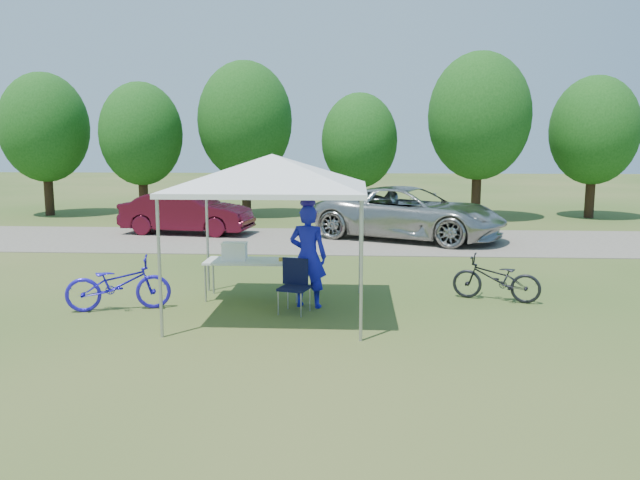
# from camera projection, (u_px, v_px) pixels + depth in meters

# --- Properties ---
(ground) EXTENTS (100.00, 100.00, 0.00)m
(ground) POSITION_uv_depth(u_px,v_px,m) (274.00, 312.00, 10.83)
(ground) COLOR #2D5119
(ground) RESTS_ON ground
(gravel_strip) EXTENTS (24.00, 5.00, 0.02)m
(gravel_strip) POSITION_uv_depth(u_px,v_px,m) (309.00, 240.00, 18.72)
(gravel_strip) COLOR gray
(gravel_strip) RESTS_ON ground
(canopy) EXTENTS (4.53, 4.53, 3.00)m
(canopy) POSITION_uv_depth(u_px,v_px,m) (272.00, 159.00, 10.42)
(canopy) COLOR #A5A5AA
(canopy) RESTS_ON ground
(treeline) EXTENTS (24.89, 4.28, 6.30)m
(treeline) POSITION_uv_depth(u_px,v_px,m) (313.00, 126.00, 24.15)
(treeline) COLOR #382314
(treeline) RESTS_ON ground
(folding_table) EXTENTS (1.79, 0.75, 0.74)m
(folding_table) POSITION_uv_depth(u_px,v_px,m) (253.00, 262.00, 11.70)
(folding_table) COLOR white
(folding_table) RESTS_ON ground
(folding_chair) EXTENTS (0.58, 0.61, 0.92)m
(folding_chair) POSITION_uv_depth(u_px,v_px,m) (295.00, 281.00, 10.80)
(folding_chair) COLOR black
(folding_chair) RESTS_ON ground
(cooler) EXTENTS (0.46, 0.31, 0.33)m
(cooler) POSITION_uv_depth(u_px,v_px,m) (235.00, 251.00, 11.69)
(cooler) COLOR white
(cooler) RESTS_ON folding_table
(ice_cream_cup) EXTENTS (0.09, 0.09, 0.06)m
(ice_cream_cup) POSITION_uv_depth(u_px,v_px,m) (281.00, 259.00, 11.61)
(ice_cream_cup) COLOR gold
(ice_cream_cup) RESTS_ON folding_table
(cyclist) EXTENTS (0.74, 0.55, 1.84)m
(cyclist) POSITION_uv_depth(u_px,v_px,m) (308.00, 256.00, 11.05)
(cyclist) COLOR #1717BB
(cyclist) RESTS_ON ground
(bike_blue) EXTENTS (1.89, 1.09, 0.94)m
(bike_blue) POSITION_uv_depth(u_px,v_px,m) (118.00, 284.00, 10.91)
(bike_blue) COLOR #2417CD
(bike_blue) RESTS_ON ground
(bike_dark) EXTENTS (1.70, 1.06, 0.84)m
(bike_dark) POSITION_uv_depth(u_px,v_px,m) (496.00, 279.00, 11.56)
(bike_dark) COLOR black
(bike_dark) RESTS_ON ground
(minivan) EXTENTS (6.27, 4.77, 1.58)m
(minivan) POSITION_uv_depth(u_px,v_px,m) (410.00, 213.00, 18.84)
(minivan) COLOR #A9AAA5
(minivan) RESTS_ON gravel_strip
(sedan) EXTENTS (4.32, 2.00, 1.37)m
(sedan) POSITION_uv_depth(u_px,v_px,m) (187.00, 212.00, 19.96)
(sedan) COLOR #490C1A
(sedan) RESTS_ON gravel_strip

